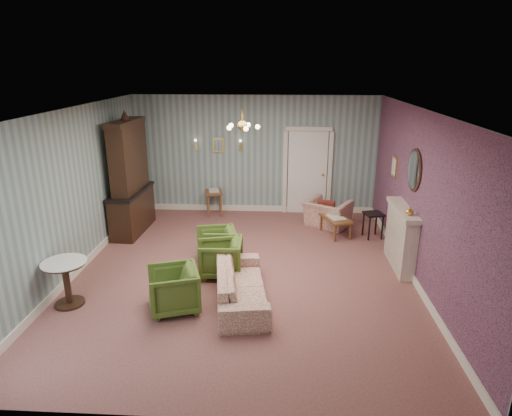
# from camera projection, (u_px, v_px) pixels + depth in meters

# --- Properties ---
(floor) EXTENTS (7.00, 7.00, 0.00)m
(floor) POSITION_uv_depth(u_px,v_px,m) (244.00, 272.00, 8.04)
(floor) COLOR #88554F
(floor) RESTS_ON ground
(ceiling) EXTENTS (7.00, 7.00, 0.00)m
(ceiling) POSITION_uv_depth(u_px,v_px,m) (242.00, 110.00, 7.13)
(ceiling) COLOR white
(ceiling) RESTS_ON ground
(wall_back) EXTENTS (6.00, 0.00, 6.00)m
(wall_back) POSITION_uv_depth(u_px,v_px,m) (255.00, 155.00, 10.91)
(wall_back) COLOR slate
(wall_back) RESTS_ON ground
(wall_front) EXTENTS (6.00, 0.00, 6.00)m
(wall_front) POSITION_uv_depth(u_px,v_px,m) (213.00, 300.00, 4.27)
(wall_front) COLOR slate
(wall_front) RESTS_ON ground
(wall_left) EXTENTS (0.00, 7.00, 7.00)m
(wall_left) POSITION_uv_depth(u_px,v_px,m) (73.00, 193.00, 7.75)
(wall_left) COLOR slate
(wall_left) RESTS_ON ground
(wall_right) EXTENTS (0.00, 7.00, 7.00)m
(wall_right) POSITION_uv_depth(u_px,v_px,m) (421.00, 199.00, 7.43)
(wall_right) COLOR slate
(wall_right) RESTS_ON ground
(wall_right_floral) EXTENTS (0.00, 7.00, 7.00)m
(wall_right_floral) POSITION_uv_depth(u_px,v_px,m) (420.00, 199.00, 7.43)
(wall_right_floral) COLOR #AD5666
(wall_right_floral) RESTS_ON ground
(door) EXTENTS (1.12, 0.12, 2.16)m
(door) POSITION_uv_depth(u_px,v_px,m) (307.00, 171.00, 10.92)
(door) COLOR white
(door) RESTS_ON floor
(olive_chair_a) EXTENTS (0.87, 0.90, 0.75)m
(olive_chair_a) POSITION_uv_depth(u_px,v_px,m) (173.00, 287.00, 6.72)
(olive_chair_a) COLOR #476322
(olive_chair_a) RESTS_ON floor
(olive_chair_b) EXTENTS (0.70, 0.74, 0.74)m
(olive_chair_b) POSITION_uv_depth(u_px,v_px,m) (221.00, 255.00, 7.84)
(olive_chair_b) COLOR #476322
(olive_chair_b) RESTS_ON floor
(olive_chair_c) EXTENTS (0.81, 0.84, 0.73)m
(olive_chair_c) POSITION_uv_depth(u_px,v_px,m) (216.00, 244.00, 8.34)
(olive_chair_c) COLOR #476322
(olive_chair_c) RESTS_ON floor
(sofa_chintz) EXTENTS (0.84, 1.99, 0.75)m
(sofa_chintz) POSITION_uv_depth(u_px,v_px,m) (241.00, 279.00, 6.97)
(sofa_chintz) COLOR #99433E
(sofa_chintz) RESTS_ON floor
(wingback_chair) EXTENTS (1.14, 1.03, 0.83)m
(wingback_chair) POSITION_uv_depth(u_px,v_px,m) (328.00, 209.00, 10.17)
(wingback_chair) COLOR #99433E
(wingback_chair) RESTS_ON floor
(dresser) EXTENTS (0.62, 1.61, 2.64)m
(dresser) POSITION_uv_depth(u_px,v_px,m) (129.00, 174.00, 9.59)
(dresser) COLOR black
(dresser) RESTS_ON floor
(fireplace) EXTENTS (0.30, 1.40, 1.16)m
(fireplace) POSITION_uv_depth(u_px,v_px,m) (401.00, 237.00, 8.09)
(fireplace) COLOR beige
(fireplace) RESTS_ON floor
(mantel_vase) EXTENTS (0.15, 0.15, 0.15)m
(mantel_vase) POSITION_uv_depth(u_px,v_px,m) (409.00, 211.00, 7.51)
(mantel_vase) COLOR gold
(mantel_vase) RESTS_ON fireplace
(oval_mirror) EXTENTS (0.04, 0.76, 0.84)m
(oval_mirror) POSITION_uv_depth(u_px,v_px,m) (414.00, 170.00, 7.69)
(oval_mirror) COLOR white
(oval_mirror) RESTS_ON wall_right
(framed_print) EXTENTS (0.04, 0.34, 0.42)m
(framed_print) POSITION_uv_depth(u_px,v_px,m) (394.00, 167.00, 9.04)
(framed_print) COLOR gold
(framed_print) RESTS_ON wall_right
(coffee_table) EXTENTS (0.71, 0.93, 0.42)m
(coffee_table) POSITION_uv_depth(u_px,v_px,m) (335.00, 226.00, 9.71)
(coffee_table) COLOR brown
(coffee_table) RESTS_ON floor
(side_table_black) EXTENTS (0.46, 0.46, 0.56)m
(side_table_black) POSITION_uv_depth(u_px,v_px,m) (373.00, 225.00, 9.54)
(side_table_black) COLOR black
(side_table_black) RESTS_ON floor
(pedestal_table) EXTENTS (0.82, 0.82, 0.74)m
(pedestal_table) POSITION_uv_depth(u_px,v_px,m) (67.00, 283.00, 6.86)
(pedestal_table) COLOR black
(pedestal_table) RESTS_ON floor
(nesting_table) EXTENTS (0.50, 0.58, 0.66)m
(nesting_table) POSITION_uv_depth(u_px,v_px,m) (214.00, 202.00, 10.98)
(nesting_table) COLOR brown
(nesting_table) RESTS_ON floor
(gilt_mirror_back) EXTENTS (0.28, 0.06, 0.36)m
(gilt_mirror_back) POSITION_uv_depth(u_px,v_px,m) (218.00, 145.00, 10.84)
(gilt_mirror_back) COLOR gold
(gilt_mirror_back) RESTS_ON wall_back
(sconce_left) EXTENTS (0.16, 0.12, 0.30)m
(sconce_left) POSITION_uv_depth(u_px,v_px,m) (196.00, 145.00, 10.85)
(sconce_left) COLOR gold
(sconce_left) RESTS_ON wall_back
(sconce_right) EXTENTS (0.16, 0.12, 0.30)m
(sconce_right) POSITION_uv_depth(u_px,v_px,m) (241.00, 145.00, 10.79)
(sconce_right) COLOR gold
(sconce_right) RESTS_ON wall_back
(chandelier) EXTENTS (0.56, 0.56, 0.36)m
(chandelier) POSITION_uv_depth(u_px,v_px,m) (242.00, 127.00, 7.22)
(chandelier) COLOR gold
(chandelier) RESTS_ON ceiling
(burgundy_cushion) EXTENTS (0.41, 0.28, 0.39)m
(burgundy_cushion) POSITION_uv_depth(u_px,v_px,m) (326.00, 208.00, 10.01)
(burgundy_cushion) COLOR maroon
(burgundy_cushion) RESTS_ON wingback_chair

